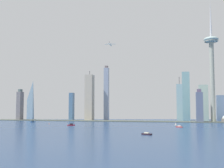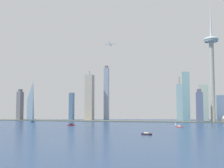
{
  "view_description": "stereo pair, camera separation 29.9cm",
  "coord_description": "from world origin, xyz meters",
  "px_view_note": "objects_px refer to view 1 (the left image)",
  "views": [
    {
      "loc": [
        154.44,
        -325.53,
        38.28
      ],
      "look_at": [
        -44.15,
        476.89,
        106.38
      ],
      "focal_mm": 46.74,
      "sensor_mm": 36.0,
      "label": 1
    },
    {
      "loc": [
        154.73,
        -325.45,
        38.28
      ],
      "look_at": [
        -44.15,
        476.89,
        106.38
      ],
      "focal_mm": 46.74,
      "sensor_mm": 36.0,
      "label": 2
    }
  ],
  "objects_px": {
    "skyscraper_2": "(199,107)",
    "boat_5": "(32,122)",
    "channel_buoy_0": "(49,124)",
    "airplane": "(110,45)",
    "skyscraper_1": "(220,108)",
    "skyscraper_8": "(186,96)",
    "skyscraper_3": "(72,107)",
    "skyscraper_5": "(32,95)",
    "observation_tower": "(212,59)",
    "boat_3": "(71,125)",
    "boat_0": "(147,134)",
    "skyscraper_9": "(20,106)",
    "skyscraper_10": "(106,94)",
    "boat_2": "(179,127)",
    "skyscraper_0": "(204,103)",
    "skyscraper_7": "(89,98)",
    "skyscraper_4": "(180,103)",
    "boat_4": "(176,125)"
  },
  "relations": [
    {
      "from": "airplane",
      "to": "channel_buoy_0",
      "type": "bearing_deg",
      "value": 143.81
    },
    {
      "from": "skyscraper_3",
      "to": "skyscraper_5",
      "type": "height_order",
      "value": "skyscraper_5"
    },
    {
      "from": "boat_2",
      "to": "airplane",
      "type": "bearing_deg",
      "value": -13.55
    },
    {
      "from": "skyscraper_8",
      "to": "skyscraper_9",
      "type": "relative_size",
      "value": 1.54
    },
    {
      "from": "skyscraper_1",
      "to": "skyscraper_3",
      "type": "relative_size",
      "value": 0.88
    },
    {
      "from": "skyscraper_10",
      "to": "skyscraper_8",
      "type": "bearing_deg",
      "value": 11.01
    },
    {
      "from": "airplane",
      "to": "skyscraper_8",
      "type": "bearing_deg",
      "value": -60.56
    },
    {
      "from": "skyscraper_9",
      "to": "skyscraper_7",
      "type": "bearing_deg",
      "value": 6.71
    },
    {
      "from": "boat_3",
      "to": "boat_2",
      "type": "bearing_deg",
      "value": 143.4
    },
    {
      "from": "skyscraper_8",
      "to": "airplane",
      "type": "distance_m",
      "value": 283.8
    },
    {
      "from": "skyscraper_2",
      "to": "boat_3",
      "type": "height_order",
      "value": "skyscraper_2"
    },
    {
      "from": "observation_tower",
      "to": "skyscraper_3",
      "type": "distance_m",
      "value": 430.59
    },
    {
      "from": "skyscraper_2",
      "to": "skyscraper_8",
      "type": "bearing_deg",
      "value": 107.6
    },
    {
      "from": "skyscraper_5",
      "to": "boat_4",
      "type": "relative_size",
      "value": 19.68
    },
    {
      "from": "skyscraper_0",
      "to": "skyscraper_2",
      "type": "distance_m",
      "value": 79.1
    },
    {
      "from": "skyscraper_5",
      "to": "skyscraper_9",
      "type": "bearing_deg",
      "value": -82.3
    },
    {
      "from": "channel_buoy_0",
      "to": "airplane",
      "type": "bearing_deg",
      "value": 55.31
    },
    {
      "from": "skyscraper_7",
      "to": "boat_5",
      "type": "bearing_deg",
      "value": -131.87
    },
    {
      "from": "observation_tower",
      "to": "skyscraper_2",
      "type": "xyz_separation_m",
      "value": [
        -35.68,
        -11.45,
        -129.61
      ]
    },
    {
      "from": "skyscraper_2",
      "to": "boat_5",
      "type": "height_order",
      "value": "skyscraper_2"
    },
    {
      "from": "skyscraper_8",
      "to": "skyscraper_9",
      "type": "xyz_separation_m",
      "value": [
        -506.58,
        -105.45,
        -28.58
      ]
    },
    {
      "from": "skyscraper_1",
      "to": "skyscraper_7",
      "type": "bearing_deg",
      "value": -174.24
    },
    {
      "from": "boat_5",
      "to": "boat_0",
      "type": "bearing_deg",
      "value": -143.03
    },
    {
      "from": "observation_tower",
      "to": "boat_3",
      "type": "height_order",
      "value": "observation_tower"
    },
    {
      "from": "skyscraper_3",
      "to": "skyscraper_10",
      "type": "bearing_deg",
      "value": 21.53
    },
    {
      "from": "skyscraper_5",
      "to": "boat_0",
      "type": "xyz_separation_m",
      "value": [
        460.5,
        -494.24,
        -82.15
      ]
    },
    {
      "from": "observation_tower",
      "to": "skyscraper_4",
      "type": "height_order",
      "value": "observation_tower"
    },
    {
      "from": "observation_tower",
      "to": "boat_4",
      "type": "height_order",
      "value": "observation_tower"
    },
    {
      "from": "channel_buoy_0",
      "to": "skyscraper_4",
      "type": "bearing_deg",
      "value": 36.05
    },
    {
      "from": "skyscraper_3",
      "to": "skyscraper_5",
      "type": "bearing_deg",
      "value": 157.21
    },
    {
      "from": "boat_0",
      "to": "skyscraper_9",
      "type": "bearing_deg",
      "value": -17.21
    },
    {
      "from": "skyscraper_1",
      "to": "channel_buoy_0",
      "type": "relative_size",
      "value": 30.42
    },
    {
      "from": "skyscraper_5",
      "to": "skyscraper_10",
      "type": "height_order",
      "value": "skyscraper_5"
    },
    {
      "from": "boat_4",
      "to": "channel_buoy_0",
      "type": "bearing_deg",
      "value": 84.62
    },
    {
      "from": "boat_2",
      "to": "boat_3",
      "type": "height_order",
      "value": "boat_2"
    },
    {
      "from": "skyscraper_0",
      "to": "skyscraper_1",
      "type": "xyz_separation_m",
      "value": [
        44.62,
        -11.57,
        -15.72
      ]
    },
    {
      "from": "boat_4",
      "to": "airplane",
      "type": "height_order",
      "value": "airplane"
    },
    {
      "from": "channel_buoy_0",
      "to": "skyscraper_2",
      "type": "bearing_deg",
      "value": 26.71
    },
    {
      "from": "observation_tower",
      "to": "skyscraper_9",
      "type": "xyz_separation_m",
      "value": [
        -576.02,
        -10.48,
        -125.57
      ]
    },
    {
      "from": "skyscraper_5",
      "to": "boat_4",
      "type": "distance_m",
      "value": 558.66
    },
    {
      "from": "boat_4",
      "to": "skyscraper_0",
      "type": "bearing_deg",
      "value": -28.1
    },
    {
      "from": "skyscraper_5",
      "to": "boat_5",
      "type": "distance_m",
      "value": 244.35
    },
    {
      "from": "skyscraper_5",
      "to": "airplane",
      "type": "xyz_separation_m",
      "value": [
        310.27,
        -113.66,
        136.43
      ]
    },
    {
      "from": "skyscraper_10",
      "to": "skyscraper_1",
      "type": "bearing_deg",
      "value": 0.98
    },
    {
      "from": "skyscraper_1",
      "to": "skyscraper_10",
      "type": "bearing_deg",
      "value": -179.02
    },
    {
      "from": "skyscraper_2",
      "to": "skyscraper_5",
      "type": "bearing_deg",
      "value": 170.27
    },
    {
      "from": "skyscraper_1",
      "to": "skyscraper_2",
      "type": "distance_m",
      "value": 88.74
    },
    {
      "from": "boat_4",
      "to": "airplane",
      "type": "bearing_deg",
      "value": 43.72
    },
    {
      "from": "skyscraper_8",
      "to": "boat_5",
      "type": "bearing_deg",
      "value": -152.43
    },
    {
      "from": "skyscraper_4",
      "to": "skyscraper_8",
      "type": "height_order",
      "value": "skyscraper_8"
    }
  ]
}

